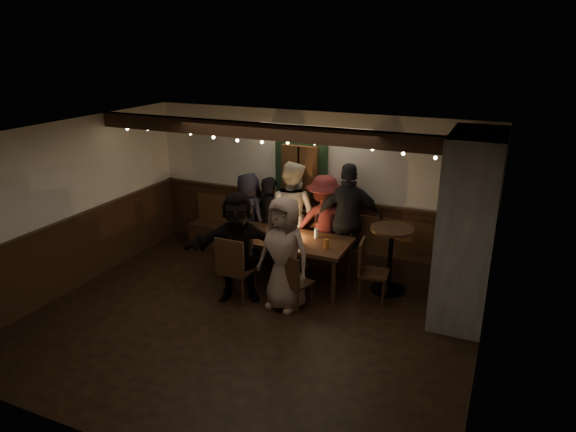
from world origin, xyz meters
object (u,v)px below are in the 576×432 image
at_px(person_e, 348,220).
at_px(person_g, 284,254).
at_px(dining_table, 283,241).
at_px(chair_end, 368,267).
at_px(person_d, 324,223).
at_px(chair_near_left, 234,266).
at_px(chair_near_right, 292,279).
at_px(high_top, 391,251).
at_px(person_f, 238,247).
at_px(person_b, 270,220).
at_px(person_c, 292,214).
at_px(person_a, 249,215).

relative_size(person_e, person_g, 1.11).
xyz_separation_m(dining_table, person_e, (0.84, 0.74, 0.24)).
bearing_deg(chair_end, person_g, -145.33).
bearing_deg(person_d, chair_end, 118.76).
bearing_deg(chair_near_left, person_e, 53.74).
height_order(chair_near_right, high_top, high_top).
height_order(chair_end, person_e, person_e).
bearing_deg(chair_near_left, person_d, 64.75).
distance_m(person_e, person_f, 1.95).
relative_size(dining_table, chair_near_left, 2.07).
height_order(person_b, person_c, person_c).
bearing_deg(person_a, person_f, 136.01).
relative_size(dining_table, high_top, 2.04).
relative_size(person_b, person_g, 0.91).
height_order(person_d, person_g, person_g).
distance_m(person_d, person_e, 0.44).
xyz_separation_m(high_top, person_g, (-1.27, -1.12, 0.18)).
bearing_deg(person_a, person_c, -156.09).
relative_size(chair_near_left, person_f, 0.62).
bearing_deg(person_a, dining_table, 167.35).
xyz_separation_m(person_b, person_e, (1.37, 0.10, 0.17)).
bearing_deg(person_d, person_b, -15.86).
bearing_deg(high_top, person_f, -150.19).
relative_size(chair_near_right, person_c, 0.48).
relative_size(high_top, person_b, 0.68).
height_order(chair_end, person_c, person_c).
bearing_deg(chair_end, dining_table, 178.36).
bearing_deg(chair_end, person_a, 162.43).
distance_m(chair_end, person_b, 2.06).
bearing_deg(person_g, person_a, 141.62).
height_order(person_e, person_g, person_e).
relative_size(person_a, person_f, 0.92).
bearing_deg(chair_near_right, chair_end, 39.88).
relative_size(chair_near_left, high_top, 0.99).
bearing_deg(person_g, person_d, 97.35).
relative_size(person_b, person_c, 0.85).
distance_m(chair_end, person_c, 1.79).
distance_m(chair_near_left, person_b, 1.57).
bearing_deg(person_d, high_top, 139.65).
bearing_deg(person_d, person_f, 40.68).
bearing_deg(chair_near_left, chair_end, 26.15).
relative_size(chair_near_left, person_b, 0.67).
bearing_deg(chair_near_right, person_g, 167.74).
relative_size(high_top, person_a, 0.69).
bearing_deg(person_c, chair_end, 161.37).
distance_m(dining_table, chair_end, 1.42).
xyz_separation_m(chair_near_left, chair_end, (1.78, 0.87, -0.05)).
height_order(chair_near_right, person_e, person_e).
bearing_deg(person_c, person_d, -169.94).
distance_m(chair_near_right, person_g, 0.38).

